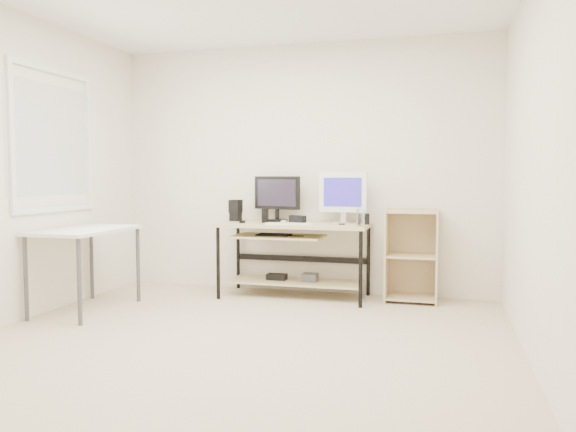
# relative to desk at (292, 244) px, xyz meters

# --- Properties ---
(room) EXTENTS (4.01, 4.01, 2.62)m
(room) POSITION_rel_desk_xyz_m (-0.11, -1.62, 0.78)
(room) COLOR beige
(room) RESTS_ON ground
(desk) EXTENTS (1.50, 0.65, 0.75)m
(desk) POSITION_rel_desk_xyz_m (0.00, 0.00, 0.00)
(desk) COLOR tan
(desk) RESTS_ON ground
(side_table) EXTENTS (0.60, 1.00, 0.75)m
(side_table) POSITION_rel_desk_xyz_m (-1.65, -1.06, 0.13)
(side_table) COLOR white
(side_table) RESTS_ON ground
(shelf_unit) EXTENTS (0.50, 0.40, 0.90)m
(shelf_unit) POSITION_rel_desk_xyz_m (1.18, 0.16, -0.09)
(shelf_unit) COLOR #D4B884
(shelf_unit) RESTS_ON ground
(black_monitor) EXTENTS (0.51, 0.21, 0.47)m
(black_monitor) POSITION_rel_desk_xyz_m (-0.22, 0.20, 0.48)
(black_monitor) COLOR black
(black_monitor) RESTS_ON desk
(white_imac) EXTENTS (0.49, 0.15, 0.52)m
(white_imac) POSITION_rel_desk_xyz_m (0.49, 0.17, 0.51)
(white_imac) COLOR silver
(white_imac) RESTS_ON desk
(keyboard) EXTENTS (0.47, 0.25, 0.02)m
(keyboard) POSITION_rel_desk_xyz_m (-0.00, -0.14, 0.22)
(keyboard) COLOR white
(keyboard) RESTS_ON desk
(mouse) EXTENTS (0.11, 0.13, 0.04)m
(mouse) POSITION_rel_desk_xyz_m (-0.06, -0.09, 0.23)
(mouse) COLOR #AFAFB4
(mouse) RESTS_ON desk
(center_speaker) EXTENTS (0.18, 0.13, 0.08)m
(center_speaker) POSITION_rel_desk_xyz_m (0.07, -0.05, 0.25)
(center_speaker) COLOR black
(center_speaker) RESTS_ON desk
(speaker_left) EXTENTS (0.13, 0.13, 0.22)m
(speaker_left) POSITION_rel_desk_xyz_m (-0.66, 0.14, 0.33)
(speaker_left) COLOR black
(speaker_left) RESTS_ON desk
(speaker_right) EXTENTS (0.10, 0.10, 0.11)m
(speaker_right) POSITION_rel_desk_xyz_m (0.72, 0.07, 0.26)
(speaker_right) COLOR black
(speaker_right) RESTS_ON desk
(audio_controller) EXTENTS (0.08, 0.06, 0.14)m
(audio_controller) POSITION_rel_desk_xyz_m (-0.28, 0.00, 0.28)
(audio_controller) COLOR black
(audio_controller) RESTS_ON desk
(volume_puck) EXTENTS (0.08, 0.08, 0.03)m
(volume_puck) POSITION_rel_desk_xyz_m (-0.50, -0.10, 0.23)
(volume_puck) COLOR black
(volume_puck) RESTS_ON desk
(smartphone) EXTENTS (0.08, 0.12, 0.01)m
(smartphone) POSITION_rel_desk_xyz_m (0.50, 0.00, 0.22)
(smartphone) COLOR black
(smartphone) RESTS_ON desk
(coaster) EXTENTS (0.13, 0.13, 0.01)m
(coaster) POSITION_rel_desk_xyz_m (0.72, -0.17, 0.21)
(coaster) COLOR #AA844C
(coaster) RESTS_ON desk
(drinking_glass) EXTENTS (0.10, 0.10, 0.16)m
(drinking_glass) POSITION_rel_desk_xyz_m (0.72, -0.17, 0.30)
(drinking_glass) COLOR white
(drinking_glass) RESTS_ON coaster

